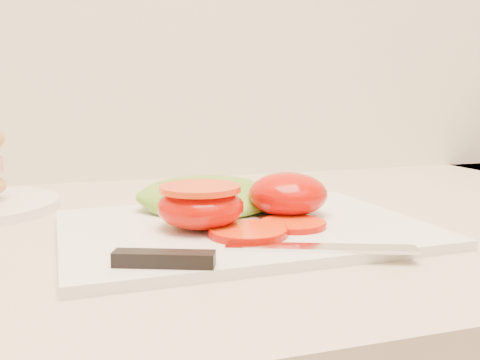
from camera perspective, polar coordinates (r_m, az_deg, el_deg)
name	(u,v)px	position (r m, az deg, el deg)	size (l,w,h in m)	color
cutting_board	(243,228)	(0.56, 0.31, -5.18)	(0.37, 0.27, 0.01)	silver
tomato_half_dome	(288,194)	(0.60, 5.13, -1.50)	(0.09, 0.09, 0.05)	#BF0E00
tomato_half_cut	(200,205)	(0.54, -4.24, -2.68)	(0.09, 0.09, 0.04)	#BF0E00
tomato_slice_0	(248,232)	(0.52, 0.85, -5.54)	(0.07, 0.07, 0.01)	#F63F0B
tomato_slice_1	(293,224)	(0.55, 5.65, -4.68)	(0.07, 0.07, 0.01)	#F63F0B
lettuce_leaf_0	(209,197)	(0.63, -3.37, -1.79)	(0.17, 0.11, 0.03)	#5E9B29
lettuce_leaf_1	(244,197)	(0.65, 0.46, -1.79)	(0.11, 0.08, 0.02)	#5E9B29
knife	(229,254)	(0.44, -1.15, -7.92)	(0.26, 0.08, 0.01)	silver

